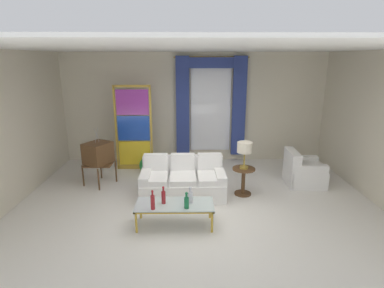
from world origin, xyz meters
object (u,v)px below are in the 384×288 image
(round_side_table, at_px, (243,179))
(bottle_ruby_flask, at_px, (187,202))
(coffee_table, at_px, (175,206))
(bottle_blue_decanter, at_px, (190,196))
(vintage_tv, at_px, (98,154))
(table_lamp_brass, at_px, (245,149))
(peacock_figurine, at_px, (147,166))
(couch_white_long, at_px, (183,181))
(bottle_amber_squat, at_px, (153,201))
(armchair_white, at_px, (302,172))
(bottle_crystal_tall, at_px, (163,197))
(stained_glass_divider, at_px, (134,130))

(round_side_table, bearing_deg, bottle_ruby_flask, -130.14)
(coffee_table, distance_m, bottle_blue_decanter, 0.31)
(vintage_tv, height_order, table_lamp_brass, vintage_tv)
(table_lamp_brass, bearing_deg, peacock_figurine, 151.33)
(coffee_table, height_order, peacock_figurine, peacock_figurine)
(couch_white_long, relative_size, bottle_amber_squat, 5.17)
(couch_white_long, relative_size, coffee_table, 1.32)
(vintage_tv, bearing_deg, armchair_white, -0.81)
(vintage_tv, bearing_deg, table_lamp_brass, -10.75)
(coffee_table, relative_size, armchair_white, 1.57)
(round_side_table, bearing_deg, bottle_blue_decanter, -133.01)
(bottle_crystal_tall, xyz_separation_m, armchair_white, (3.07, 1.79, -0.25))
(bottle_amber_squat, bearing_deg, round_side_table, 39.56)
(bottle_amber_squat, distance_m, table_lamp_brass, 2.34)
(round_side_table, height_order, table_lamp_brass, table_lamp_brass)
(coffee_table, relative_size, vintage_tv, 1.00)
(bottle_ruby_flask, height_order, armchair_white, armchair_white)
(coffee_table, bearing_deg, bottle_ruby_flask, -39.08)
(vintage_tv, bearing_deg, round_side_table, -10.75)
(bottle_blue_decanter, height_order, armchair_white, armchair_white)
(coffee_table, xyz_separation_m, table_lamp_brass, (1.41, 1.26, 0.65))
(bottle_amber_squat, xyz_separation_m, armchair_white, (3.23, 2.01, -0.26))
(bottle_blue_decanter, bearing_deg, vintage_tv, 138.70)
(bottle_crystal_tall, relative_size, vintage_tv, 0.24)
(bottle_crystal_tall, bearing_deg, round_side_table, 37.80)
(bottle_crystal_tall, height_order, bottle_ruby_flask, bottle_crystal_tall)
(bottle_ruby_flask, relative_size, round_side_table, 0.50)
(couch_white_long, height_order, bottle_blue_decanter, couch_white_long)
(bottle_amber_squat, bearing_deg, vintage_tv, 125.30)
(bottle_amber_squat, xyz_separation_m, table_lamp_brass, (1.77, 1.46, 0.48))
(table_lamp_brass, bearing_deg, bottle_amber_squat, -140.44)
(vintage_tv, bearing_deg, bottle_amber_squat, -54.70)
(armchair_white, height_order, round_side_table, armchair_white)
(table_lamp_brass, bearing_deg, bottle_crystal_tall, -142.20)
(couch_white_long, height_order, coffee_table, couch_white_long)
(stained_glass_divider, bearing_deg, bottle_ruby_flask, -65.86)
(bottle_amber_squat, xyz_separation_m, round_side_table, (1.77, 1.46, -0.19))
(armchair_white, bearing_deg, bottle_blue_decanter, -145.79)
(bottle_blue_decanter, distance_m, vintage_tv, 2.79)
(table_lamp_brass, bearing_deg, coffee_table, -138.27)
(armchair_white, distance_m, round_side_table, 1.56)
(armchair_white, bearing_deg, round_side_table, -159.50)
(round_side_table, bearing_deg, stained_glass_divider, 147.67)
(bottle_ruby_flask, xyz_separation_m, table_lamp_brass, (1.21, 1.43, 0.50))
(coffee_table, bearing_deg, round_side_table, 41.73)
(bottle_blue_decanter, relative_size, table_lamp_brass, 0.53)
(bottle_ruby_flask, height_order, vintage_tv, vintage_tv)
(bottle_crystal_tall, height_order, stained_glass_divider, stained_glass_divider)
(vintage_tv, distance_m, armchair_white, 4.72)
(coffee_table, bearing_deg, peacock_figurine, 107.76)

